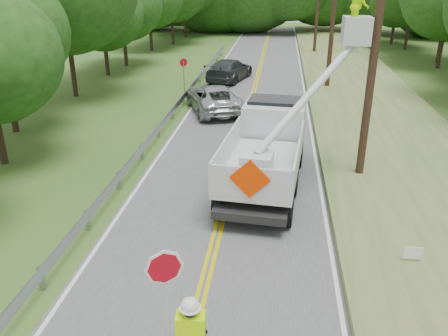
# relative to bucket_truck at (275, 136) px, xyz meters

# --- Properties ---
(ground) EXTENTS (140.00, 140.00, 0.00)m
(ground) POSITION_rel_bucket_truck_xyz_m (-1.62, -9.03, -1.65)
(ground) COLOR #2C5B1E
(ground) RESTS_ON ground
(road) EXTENTS (7.20, 96.00, 0.03)m
(road) POSITION_rel_bucket_truck_xyz_m (-1.62, 4.97, -1.64)
(road) COLOR #49494B
(road) RESTS_ON ground
(guardrail) EXTENTS (0.18, 48.00, 0.77)m
(guardrail) POSITION_rel_bucket_truck_xyz_m (-5.64, 5.87, -1.10)
(guardrail) COLOR gray
(guardrail) RESTS_ON ground
(utility_poles) EXTENTS (1.60, 43.30, 10.00)m
(utility_poles) POSITION_rel_bucket_truck_xyz_m (3.38, 7.98, 3.62)
(utility_poles) COLOR black
(utility_poles) RESTS_ON ground
(tall_grass_verge) EXTENTS (7.00, 96.00, 0.30)m
(tall_grass_verge) POSITION_rel_bucket_truck_xyz_m (5.48, 4.97, -1.50)
(tall_grass_verge) COLOR #4A632F
(tall_grass_verge) RESTS_ON ground
(bucket_truck) EXTENTS (5.08, 7.81, 7.33)m
(bucket_truck) POSITION_rel_bucket_truck_xyz_m (0.00, 0.00, 0.00)
(bucket_truck) COLOR black
(bucket_truck) RESTS_ON road
(suv_silver) EXTENTS (4.39, 6.13, 1.55)m
(suv_silver) POSITION_rel_bucket_truck_xyz_m (-3.66, 8.79, -0.85)
(suv_silver) COLOR #ADAFB3
(suv_silver) RESTS_ON road
(suv_darkgrey) EXTENTS (3.48, 5.80, 1.57)m
(suv_darkgrey) POSITION_rel_bucket_truck_xyz_m (-3.66, 17.12, -0.84)
(suv_darkgrey) COLOR #33363A
(suv_darkgrey) RESTS_ON road
(stop_sign_permanent) EXTENTS (0.47, 0.31, 2.54)m
(stop_sign_permanent) POSITION_rel_bucket_truck_xyz_m (-6.00, 11.70, 0.03)
(stop_sign_permanent) COLOR gray
(stop_sign_permanent) RESTS_ON ground
(yard_sign) EXTENTS (0.51, 0.04, 0.74)m
(yard_sign) POSITION_rel_bucket_truck_xyz_m (3.89, -6.03, -1.12)
(yard_sign) COLOR white
(yard_sign) RESTS_ON ground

